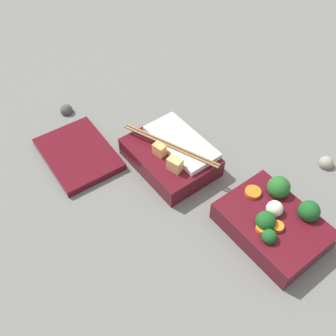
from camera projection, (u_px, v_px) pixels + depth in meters
name	position (u px, v px, depth m)	size (l,w,h in m)	color
ground_plane	(215.00, 194.00, 0.79)	(3.00, 3.00, 0.00)	slate
bento_tray_vegetable	(274.00, 222.00, 0.71)	(0.19, 0.14, 0.08)	#510F19
bento_tray_rice	(171.00, 155.00, 0.82)	(0.21, 0.14, 0.07)	#510F19
bento_lid	(78.00, 154.00, 0.85)	(0.18, 0.13, 0.02)	#510F19
pebble_0	(326.00, 163.00, 0.83)	(0.03, 0.03, 0.03)	gray
pebble_1	(67.00, 110.00, 0.95)	(0.03, 0.03, 0.03)	#474442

